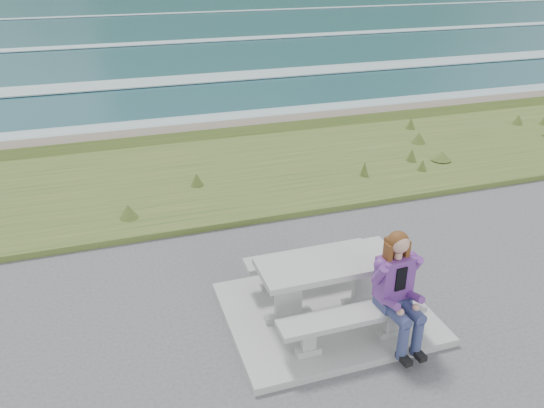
% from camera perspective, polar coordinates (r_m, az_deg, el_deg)
% --- Properties ---
extents(concrete_slab, '(2.60, 2.10, 0.10)m').
position_cam_1_polar(concrete_slab, '(7.16, 5.87, -11.55)').
color(concrete_slab, '#979792').
rests_on(concrete_slab, ground).
extents(picnic_table, '(1.80, 0.75, 0.75)m').
position_cam_1_polar(picnic_table, '(6.80, 6.11, -7.31)').
color(picnic_table, '#979792').
rests_on(picnic_table, concrete_slab).
extents(bench_landward, '(1.80, 0.35, 0.45)m').
position_cam_1_polar(bench_landward, '(6.42, 8.58, -12.28)').
color(bench_landward, '#979792').
rests_on(bench_landward, concrete_slab).
extents(bench_seaward, '(1.80, 0.35, 0.45)m').
position_cam_1_polar(bench_seaward, '(7.46, 3.86, -6.03)').
color(bench_seaward, '#979792').
rests_on(bench_seaward, concrete_slab).
extents(grass_verge, '(160.00, 4.50, 0.22)m').
position_cam_1_polar(grass_verge, '(11.32, -4.27, 3.06)').
color(grass_verge, '#33511E').
rests_on(grass_verge, ground).
extents(shore_drop, '(160.00, 0.80, 2.20)m').
position_cam_1_polar(shore_drop, '(13.98, -7.23, 7.45)').
color(shore_drop, '#6C6251').
rests_on(shore_drop, ground).
extents(ocean, '(1600.00, 1600.00, 0.09)m').
position_cam_1_polar(ocean, '(30.95, -13.68, 13.85)').
color(ocean, '#1F4F58').
rests_on(ocean, ground).
extents(seated_woman, '(0.45, 0.74, 1.43)m').
position_cam_1_polar(seated_woman, '(6.45, 13.53, -10.64)').
color(seated_woman, navy).
rests_on(seated_woman, concrete_slab).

